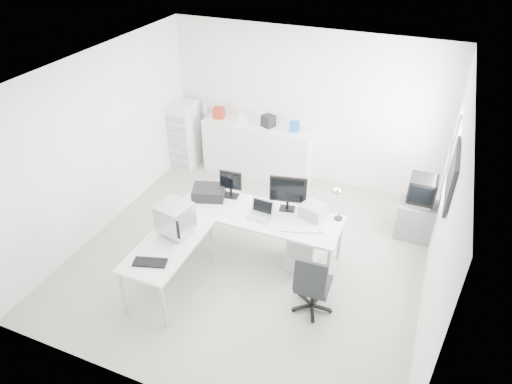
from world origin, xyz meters
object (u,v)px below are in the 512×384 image
at_px(lcd_monitor_large, 288,193).
at_px(tv_cabinet, 415,220).
at_px(drawer_pedestal, 304,247).
at_px(laptop, 259,212).
at_px(laser_printer, 313,211).
at_px(filing_cabinet, 184,135).
at_px(lcd_monitor_small, 231,184).
at_px(sideboard, 258,150).
at_px(inkjet_printer, 209,192).
at_px(office_chair, 314,282).
at_px(side_desk, 170,265).
at_px(crt_monitor, 175,220).
at_px(crt_tv, 422,191).
at_px(main_desk, 258,233).

relative_size(lcd_monitor_large, tv_cabinet, 0.90).
height_order(drawer_pedestal, laptop, laptop).
relative_size(laser_printer, filing_cabinet, 0.26).
xyz_separation_m(lcd_monitor_small, sideboard, (-0.35, 1.94, -0.44)).
relative_size(lcd_monitor_small, tv_cabinet, 0.70).
relative_size(inkjet_printer, sideboard, 0.23).
relative_size(office_chair, filing_cabinet, 0.73).
xyz_separation_m(laptop, tv_cabinet, (2.07, 1.45, -0.55)).
relative_size(side_desk, crt_monitor, 3.08).
height_order(side_desk, crt_monitor, crt_monitor).
bearing_deg(lcd_monitor_small, side_desk, -107.07).
relative_size(lcd_monitor_large, crt_tv, 1.10).
bearing_deg(side_desk, inkjet_printer, 90.00).
xyz_separation_m(lcd_monitor_small, laser_printer, (1.30, -0.03, -0.12)).
height_order(main_desk, crt_tv, crt_tv).
height_order(side_desk, lcd_monitor_large, lcd_monitor_large).
height_order(office_chair, crt_tv, crt_tv).
bearing_deg(office_chair, lcd_monitor_large, 123.80).
bearing_deg(crt_monitor, side_desk, -78.70).
distance_m(side_desk, sideboard, 3.29).
bearing_deg(laptop, lcd_monitor_small, 153.16).
height_order(drawer_pedestal, tv_cabinet, tv_cabinet).
distance_m(lcd_monitor_large, tv_cabinet, 2.20).
bearing_deg(crt_monitor, main_desk, 56.30).
relative_size(main_desk, lcd_monitor_small, 5.62).
height_order(lcd_monitor_small, laptop, lcd_monitor_small).
xyz_separation_m(crt_monitor, sideboard, (-0.05, 3.04, -0.45)).
height_order(main_desk, lcd_monitor_large, lcd_monitor_large).
height_order(side_desk, laptop, laptop).
bearing_deg(main_desk, tv_cabinet, 32.41).
height_order(side_desk, inkjet_printer, inkjet_printer).
height_order(inkjet_printer, laser_printer, laser_printer).
xyz_separation_m(inkjet_printer, filing_cabinet, (-1.53, 1.90, -0.19)).
height_order(laptop, crt_monitor, crt_monitor).
xyz_separation_m(inkjet_printer, crt_monitor, (0.00, -0.95, 0.14)).
distance_m(laser_printer, sideboard, 2.58).
relative_size(side_desk, drawer_pedestal, 2.33).
bearing_deg(lcd_monitor_small, filing_cabinet, 131.71).
bearing_deg(laser_printer, tv_cabinet, 54.37).
xyz_separation_m(drawer_pedestal, crt_tv, (1.42, 1.30, 0.54)).
bearing_deg(laser_printer, lcd_monitor_small, -166.36).
distance_m(lcd_monitor_large, office_chair, 1.35).
bearing_deg(office_chair, tv_cabinet, 61.67).
relative_size(drawer_pedestal, lcd_monitor_large, 1.09).
xyz_separation_m(main_desk, sideboard, (-0.90, 2.19, 0.15)).
relative_size(side_desk, inkjet_printer, 2.95).
relative_size(laptop, laser_printer, 0.98).
distance_m(lcd_monitor_large, laptop, 0.49).
relative_size(side_desk, lcd_monitor_large, 2.54).
bearing_deg(crt_tv, filing_cabinet, 171.71).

